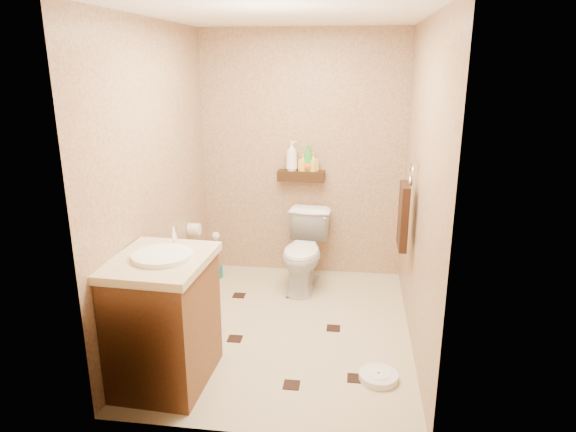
# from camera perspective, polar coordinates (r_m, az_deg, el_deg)

# --- Properties ---
(ground) EXTENTS (2.50, 2.50, 0.00)m
(ground) POSITION_cam_1_polar(r_m,az_deg,el_deg) (4.29, -0.33, -12.38)
(ground) COLOR #CAB794
(ground) RESTS_ON ground
(wall_back) EXTENTS (2.00, 0.04, 2.40)m
(wall_back) POSITION_cam_1_polar(r_m,az_deg,el_deg) (5.06, 1.60, 6.67)
(wall_back) COLOR tan
(wall_back) RESTS_ON ground
(wall_front) EXTENTS (2.00, 0.04, 2.40)m
(wall_front) POSITION_cam_1_polar(r_m,az_deg,el_deg) (2.66, -4.07, -2.81)
(wall_front) COLOR tan
(wall_front) RESTS_ON ground
(wall_left) EXTENTS (0.04, 2.50, 2.40)m
(wall_left) POSITION_cam_1_polar(r_m,az_deg,el_deg) (4.10, -14.36, 3.73)
(wall_left) COLOR tan
(wall_left) RESTS_ON ground
(wall_right) EXTENTS (0.04, 2.50, 2.40)m
(wall_right) POSITION_cam_1_polar(r_m,az_deg,el_deg) (3.84, 14.59, 2.84)
(wall_right) COLOR tan
(wall_right) RESTS_ON ground
(ceiling) EXTENTS (2.00, 2.50, 0.02)m
(ceiling) POSITION_cam_1_polar(r_m,az_deg,el_deg) (3.75, -0.40, 21.52)
(ceiling) COLOR white
(ceiling) RESTS_ON wall_back
(wall_shelf) EXTENTS (0.46, 0.14, 0.10)m
(wall_shelf) POSITION_cam_1_polar(r_m,az_deg,el_deg) (5.02, 1.48, 4.49)
(wall_shelf) COLOR #331E0D
(wall_shelf) RESTS_ON wall_back
(floor_accents) EXTENTS (1.19, 1.47, 0.01)m
(floor_accents) POSITION_cam_1_polar(r_m,az_deg,el_deg) (4.23, 0.06, -12.80)
(floor_accents) COLOR black
(floor_accents) RESTS_ON ground
(toilet) EXTENTS (0.46, 0.74, 0.72)m
(toilet) POSITION_cam_1_polar(r_m,az_deg,el_deg) (4.88, 1.83, -3.96)
(toilet) COLOR white
(toilet) RESTS_ON ground
(vanity) EXTENTS (0.64, 0.76, 1.03)m
(vanity) POSITION_cam_1_polar(r_m,az_deg,el_deg) (3.56, -13.59, -11.00)
(vanity) COLOR brown
(vanity) RESTS_ON ground
(bathroom_scale) EXTENTS (0.34, 0.34, 0.05)m
(bathroom_scale) POSITION_cam_1_polar(r_m,az_deg,el_deg) (3.73, 10.00, -17.15)
(bathroom_scale) COLOR white
(bathroom_scale) RESTS_ON ground
(toilet_brush) EXTENTS (0.11, 0.11, 0.48)m
(toilet_brush) POSITION_cam_1_polar(r_m,az_deg,el_deg) (5.20, -7.91, -5.03)
(toilet_brush) COLOR #196664
(toilet_brush) RESTS_ON ground
(towel_ring) EXTENTS (0.12, 0.30, 0.76)m
(towel_ring) POSITION_cam_1_polar(r_m,az_deg,el_deg) (4.14, 12.75, 0.31)
(towel_ring) COLOR silver
(towel_ring) RESTS_ON wall_right
(toilet_paper) EXTENTS (0.12, 0.11, 0.12)m
(toilet_paper) POSITION_cam_1_polar(r_m,az_deg,el_deg) (4.83, -10.39, -1.45)
(toilet_paper) COLOR white
(toilet_paper) RESTS_ON wall_left
(bottle_a) EXTENTS (0.12, 0.12, 0.29)m
(bottle_a) POSITION_cam_1_polar(r_m,az_deg,el_deg) (4.99, 0.42, 6.70)
(bottle_a) COLOR white
(bottle_a) RESTS_ON wall_shelf
(bottle_b) EXTENTS (0.11, 0.11, 0.17)m
(bottle_b) POSITION_cam_1_polar(r_m,az_deg,el_deg) (4.99, 1.73, 5.98)
(bottle_b) COLOR yellow
(bottle_b) RESTS_ON wall_shelf
(bottle_c) EXTENTS (0.14, 0.14, 0.14)m
(bottle_c) POSITION_cam_1_polar(r_m,az_deg,el_deg) (4.99, 2.23, 5.84)
(bottle_c) COLOR #D85119
(bottle_c) RESTS_ON wall_shelf
(bottle_d) EXTENTS (0.14, 0.14, 0.26)m
(bottle_d) POSITION_cam_1_polar(r_m,az_deg,el_deg) (4.98, 2.27, 6.47)
(bottle_d) COLOR green
(bottle_d) RESTS_ON wall_shelf
(bottle_e) EXTENTS (0.11, 0.11, 0.18)m
(bottle_e) POSITION_cam_1_polar(r_m,az_deg,el_deg) (4.98, 2.81, 6.01)
(bottle_e) COLOR #F1CF50
(bottle_e) RESTS_ON wall_shelf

